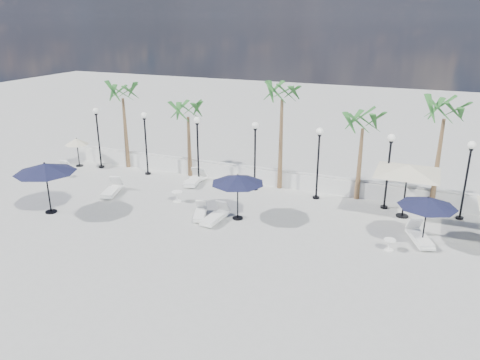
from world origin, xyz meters
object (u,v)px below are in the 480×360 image
at_px(parasol_navy_right, 428,202).
at_px(parasol_cream_sq_a, 408,165).
at_px(parasol_navy_left, 45,168).
at_px(lounger_4, 194,180).
at_px(lounger_5, 200,213).
at_px(lounger_2, 215,216).
at_px(lounger_3, 195,179).
at_px(lounger_1, 58,171).
at_px(parasol_cream_small, 77,142).
at_px(lounger_0, 112,190).
at_px(lounger_6, 420,237).
at_px(parasol_navy_mid, 238,179).

height_order(parasol_navy_right, parasol_cream_sq_a, parasol_cream_sq_a).
bearing_deg(parasol_navy_left, lounger_4, 54.22).
bearing_deg(lounger_5, lounger_2, -28.47).
bearing_deg(lounger_3, lounger_1, -155.87).
bearing_deg(parasol_cream_small, lounger_0, -33.49).
height_order(lounger_2, lounger_4, lounger_4).
bearing_deg(parasol_navy_left, lounger_5, 17.78).
bearing_deg(parasol_cream_small, parasol_navy_left, -59.71).
height_order(lounger_3, parasol_cream_sq_a, parasol_cream_sq_a).
bearing_deg(lounger_0, lounger_1, 146.46).
relative_size(lounger_6, parasol_cream_sq_a, 0.36).
height_order(lounger_4, parasol_cream_sq_a, parasol_cream_sq_a).
height_order(lounger_5, lounger_6, lounger_6).
bearing_deg(lounger_2, lounger_4, 132.60).
bearing_deg(parasol_navy_mid, lounger_0, 177.27).
bearing_deg(parasol_navy_right, parasol_cream_sq_a, 110.22).
distance_m(lounger_0, parasol_cream_sq_a, 15.30).
distance_m(lounger_4, parasol_navy_mid, 5.81).
distance_m(lounger_3, parasol_navy_mid, 5.94).
distance_m(lounger_0, lounger_5, 5.88).
relative_size(lounger_1, lounger_3, 1.03).
height_order(lounger_3, lounger_4, lounger_4).
xyz_separation_m(lounger_3, parasol_navy_mid, (4.24, -3.76, 1.78)).
xyz_separation_m(lounger_4, lounger_6, (12.40, -2.87, 0.00)).
distance_m(lounger_3, parasol_navy_left, 8.29).
height_order(lounger_4, parasol_navy_left, parasol_navy_left).
distance_m(lounger_0, parasol_cream_small, 6.27).
bearing_deg(parasol_cream_sq_a, parasol_cream_small, 178.69).
relative_size(lounger_0, lounger_6, 1.02).
height_order(lounger_3, lounger_6, lounger_6).
bearing_deg(lounger_6, parasol_cream_sq_a, 86.81).
height_order(lounger_1, lounger_6, lounger_6).
bearing_deg(parasol_navy_right, parasol_navy_left, -168.87).
distance_m(lounger_5, parasol_navy_right, 10.23).
height_order(lounger_2, parasol_navy_right, parasol_navy_right).
relative_size(lounger_6, parasol_navy_left, 0.70).
bearing_deg(lounger_4, parasol_navy_right, -25.71).
height_order(lounger_5, parasol_navy_mid, parasol_navy_mid).
bearing_deg(lounger_4, parasol_navy_left, -137.94).
relative_size(lounger_4, parasol_cream_sq_a, 0.35).
height_order(lounger_6, parasol_navy_left, parasol_navy_left).
xyz_separation_m(lounger_4, parasol_navy_left, (-4.60, -6.38, 2.04)).
relative_size(lounger_1, parasol_cream_small, 0.97).
distance_m(lounger_1, lounger_6, 20.86).
height_order(lounger_4, parasol_navy_right, parasol_navy_right).
distance_m(lounger_1, parasol_navy_left, 6.40).
relative_size(parasol_cream_sq_a, parasol_cream_small, 3.06).
bearing_deg(lounger_0, parasol_cream_sq_a, -5.84).
height_order(parasol_navy_mid, parasol_navy_right, parasol_navy_mid).
distance_m(parasol_navy_left, parasol_navy_right, 17.45).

